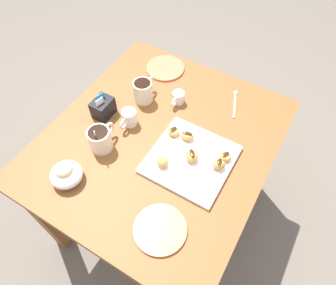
{
  "coord_description": "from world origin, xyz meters",
  "views": [
    {
      "loc": [
        -0.61,
        -0.4,
        1.7
      ],
      "look_at": [
        -0.01,
        -0.05,
        0.73
      ],
      "focal_mm": 32.32,
      "sensor_mm": 36.0,
      "label": 1
    }
  ],
  "objects_px": {
    "ice_cream_bowl": "(66,174)",
    "saucer_coral_right": "(165,68)",
    "beignet_3": "(219,164)",
    "dining_table": "(160,156)",
    "beignet_4": "(174,131)",
    "coffee_mug_cream_left": "(100,139)",
    "beignet_1": "(187,136)",
    "beignet_0": "(225,156)",
    "coffee_mug_cream_right": "(143,90)",
    "beignet_2": "(162,162)",
    "cream_pitcher_white": "(129,117)",
    "sugar_caddy": "(103,108)",
    "pastry_plate_square": "(191,159)",
    "chocolate_sauce_pitcher": "(178,97)",
    "beignet_5": "(192,156)",
    "saucer_coral_left": "(160,229)"
  },
  "relations": [
    {
      "from": "dining_table",
      "to": "beignet_4",
      "type": "relative_size",
      "value": 18.95
    },
    {
      "from": "cream_pitcher_white",
      "to": "beignet_2",
      "type": "relative_size",
      "value": 2.32
    },
    {
      "from": "pastry_plate_square",
      "to": "beignet_3",
      "type": "bearing_deg",
      "value": -81.11
    },
    {
      "from": "dining_table",
      "to": "cream_pitcher_white",
      "type": "height_order",
      "value": "cream_pitcher_white"
    },
    {
      "from": "sugar_caddy",
      "to": "saucer_coral_right",
      "type": "relative_size",
      "value": 0.58
    },
    {
      "from": "beignet_2",
      "to": "beignet_3",
      "type": "bearing_deg",
      "value": -62.52
    },
    {
      "from": "ice_cream_bowl",
      "to": "beignet_2",
      "type": "height_order",
      "value": "ice_cream_bowl"
    },
    {
      "from": "coffee_mug_cream_right",
      "to": "beignet_3",
      "type": "bearing_deg",
      "value": -110.57
    },
    {
      "from": "cream_pitcher_white",
      "to": "sugar_caddy",
      "type": "distance_m",
      "value": 0.12
    },
    {
      "from": "pastry_plate_square",
      "to": "beignet_3",
      "type": "distance_m",
      "value": 0.11
    },
    {
      "from": "cream_pitcher_white",
      "to": "beignet_0",
      "type": "relative_size",
      "value": 2.19
    },
    {
      "from": "coffee_mug_cream_left",
      "to": "saucer_coral_right",
      "type": "height_order",
      "value": "coffee_mug_cream_left"
    },
    {
      "from": "coffee_mug_cream_left",
      "to": "ice_cream_bowl",
      "type": "bearing_deg",
      "value": 174.27
    },
    {
      "from": "beignet_3",
      "to": "dining_table",
      "type": "bearing_deg",
      "value": 87.46
    },
    {
      "from": "dining_table",
      "to": "coffee_mug_cream_right",
      "type": "bearing_deg",
      "value": 48.7
    },
    {
      "from": "pastry_plate_square",
      "to": "beignet_1",
      "type": "bearing_deg",
      "value": 36.8
    },
    {
      "from": "coffee_mug_cream_right",
      "to": "cream_pitcher_white",
      "type": "height_order",
      "value": "coffee_mug_cream_right"
    },
    {
      "from": "dining_table",
      "to": "saucer_coral_right",
      "type": "height_order",
      "value": "saucer_coral_right"
    },
    {
      "from": "chocolate_sauce_pitcher",
      "to": "saucer_coral_right",
      "type": "distance_m",
      "value": 0.23
    },
    {
      "from": "sugar_caddy",
      "to": "saucer_coral_right",
      "type": "distance_m",
      "value": 0.39
    },
    {
      "from": "coffee_mug_cream_right",
      "to": "saucer_coral_right",
      "type": "bearing_deg",
      "value": 5.49
    },
    {
      "from": "beignet_2",
      "to": "saucer_coral_left",
      "type": "bearing_deg",
      "value": -150.77
    },
    {
      "from": "ice_cream_bowl",
      "to": "beignet_3",
      "type": "height_order",
      "value": "ice_cream_bowl"
    },
    {
      "from": "coffee_mug_cream_left",
      "to": "saucer_coral_right",
      "type": "distance_m",
      "value": 0.52
    },
    {
      "from": "coffee_mug_cream_left",
      "to": "beignet_2",
      "type": "distance_m",
      "value": 0.26
    },
    {
      "from": "dining_table",
      "to": "cream_pitcher_white",
      "type": "xyz_separation_m",
      "value": [
        0.01,
        0.15,
        0.17
      ]
    },
    {
      "from": "saucer_coral_right",
      "to": "beignet_3",
      "type": "xyz_separation_m",
      "value": [
        -0.38,
        -0.46,
        0.03
      ]
    },
    {
      "from": "coffee_mug_cream_left",
      "to": "beignet_1",
      "type": "relative_size",
      "value": 2.77
    },
    {
      "from": "dining_table",
      "to": "beignet_0",
      "type": "height_order",
      "value": "beignet_0"
    },
    {
      "from": "cream_pitcher_white",
      "to": "sugar_caddy",
      "type": "xyz_separation_m",
      "value": [
        -0.01,
        0.12,
        0.0
      ]
    },
    {
      "from": "beignet_2",
      "to": "cream_pitcher_white",
      "type": "bearing_deg",
      "value": 63.49
    },
    {
      "from": "pastry_plate_square",
      "to": "sugar_caddy",
      "type": "distance_m",
      "value": 0.43
    },
    {
      "from": "ice_cream_bowl",
      "to": "saucer_coral_right",
      "type": "xyz_separation_m",
      "value": [
        0.7,
        0.0,
        -0.03
      ]
    },
    {
      "from": "coffee_mug_cream_left",
      "to": "coffee_mug_cream_right",
      "type": "relative_size",
      "value": 1.19
    },
    {
      "from": "cream_pitcher_white",
      "to": "saucer_coral_left",
      "type": "height_order",
      "value": "cream_pitcher_white"
    },
    {
      "from": "beignet_4",
      "to": "pastry_plate_square",
      "type": "bearing_deg",
      "value": -120.76
    },
    {
      "from": "beignet_4",
      "to": "beignet_5",
      "type": "distance_m",
      "value": 0.14
    },
    {
      "from": "dining_table",
      "to": "beignet_2",
      "type": "xyz_separation_m",
      "value": [
        -0.11,
        -0.08,
        0.16
      ]
    },
    {
      "from": "saucer_coral_right",
      "to": "ice_cream_bowl",
      "type": "bearing_deg",
      "value": -179.75
    },
    {
      "from": "saucer_coral_right",
      "to": "saucer_coral_left",
      "type": "bearing_deg",
      "value": -150.4
    },
    {
      "from": "sugar_caddy",
      "to": "ice_cream_bowl",
      "type": "height_order",
      "value": "sugar_caddy"
    },
    {
      "from": "beignet_4",
      "to": "beignet_5",
      "type": "bearing_deg",
      "value": -120.42
    },
    {
      "from": "coffee_mug_cream_right",
      "to": "beignet_2",
      "type": "height_order",
      "value": "coffee_mug_cream_right"
    },
    {
      "from": "coffee_mug_cream_left",
      "to": "cream_pitcher_white",
      "type": "bearing_deg",
      "value": -9.84
    },
    {
      "from": "coffee_mug_cream_left",
      "to": "saucer_coral_left",
      "type": "distance_m",
      "value": 0.41
    },
    {
      "from": "saucer_coral_left",
      "to": "beignet_3",
      "type": "height_order",
      "value": "beignet_3"
    },
    {
      "from": "chocolate_sauce_pitcher",
      "to": "beignet_5",
      "type": "bearing_deg",
      "value": -141.33
    },
    {
      "from": "sugar_caddy",
      "to": "coffee_mug_cream_right",
      "type": "bearing_deg",
      "value": -31.38
    },
    {
      "from": "beignet_1",
      "to": "sugar_caddy",
      "type": "bearing_deg",
      "value": 98.24
    },
    {
      "from": "sugar_caddy",
      "to": "dining_table",
      "type": "bearing_deg",
      "value": -88.48
    }
  ]
}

